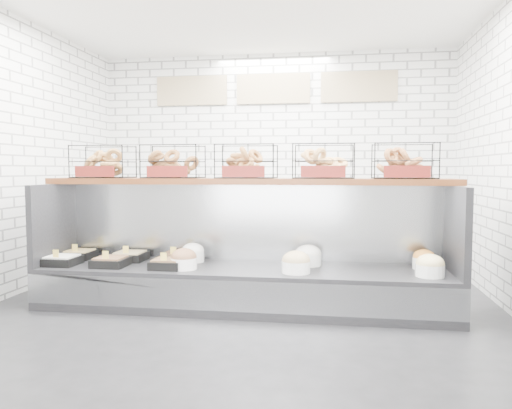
# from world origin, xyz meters

# --- Properties ---
(ground) EXTENTS (5.50, 5.50, 0.00)m
(ground) POSITION_xyz_m (0.00, 0.00, 0.00)
(ground) COLOR black
(ground) RESTS_ON ground
(room_shell) EXTENTS (5.02, 5.51, 3.01)m
(room_shell) POSITION_xyz_m (0.00, 0.60, 2.06)
(room_shell) COLOR silver
(room_shell) RESTS_ON ground
(display_case) EXTENTS (4.00, 0.90, 1.20)m
(display_case) POSITION_xyz_m (-0.01, 0.34, 0.33)
(display_case) COLOR black
(display_case) RESTS_ON ground
(bagel_shelf) EXTENTS (4.10, 0.50, 0.40)m
(bagel_shelf) POSITION_xyz_m (-0.00, 0.52, 1.38)
(bagel_shelf) COLOR #49220F
(bagel_shelf) RESTS_ON display_case
(prep_counter) EXTENTS (4.00, 0.60, 1.20)m
(prep_counter) POSITION_xyz_m (-0.01, 2.43, 0.47)
(prep_counter) COLOR #93969B
(prep_counter) RESTS_ON ground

